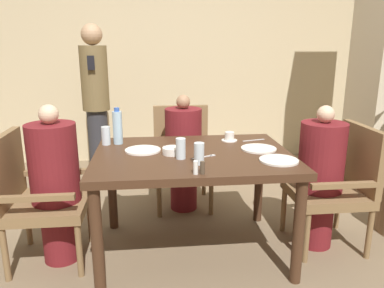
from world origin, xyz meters
The scene contains 23 objects.
ground_plane centered at (0.00, 0.00, 0.00)m, with size 16.00×16.00×0.00m, color #7A664C.
wall_back centered at (0.00, 2.35, 1.40)m, with size 8.00×0.06×2.80m.
dining_table centered at (0.00, 0.00, 0.65)m, with size 1.33×0.99×0.74m.
chair_left_side centered at (-1.06, 0.00, 0.49)m, with size 0.52×0.52×0.90m.
diner_in_left_chair centered at (-0.92, 0.00, 0.56)m, with size 0.32×0.32×1.09m.
chair_far_side centered at (0.00, 0.89, 0.49)m, with size 0.52×0.52×0.90m.
diner_in_far_chair centered at (0.00, 0.75, 0.53)m, with size 0.32×0.32×1.04m.
chair_right_side centered at (1.06, 0.00, 0.49)m, with size 0.52×0.52×0.90m.
diner_in_right_chair centered at (0.92, 0.00, 0.54)m, with size 0.32×0.32×1.05m.
standing_host centered at (-0.85, 1.60, 0.89)m, with size 0.28×0.32×1.66m.
plate_main_left centered at (0.47, 0.04, 0.75)m, with size 0.25×0.25×0.01m.
plate_main_right centered at (-0.34, 0.09, 0.75)m, with size 0.25×0.25×0.01m.
plate_dessert_center centered at (0.52, -0.24, 0.75)m, with size 0.25×0.25×0.01m.
teacup_with_saucer centered at (0.31, 0.30, 0.77)m, with size 0.12×0.12×0.07m.
bowl_small centered at (-0.14, -0.01, 0.77)m, with size 0.14×0.14×0.05m.
water_bottle centered at (-0.52, 0.31, 0.87)m, with size 0.07×0.07×0.27m.
glass_tall_near centered at (-0.61, 0.29, 0.81)m, with size 0.06×0.06×0.13m.
glass_tall_mid centered at (0.01, -0.24, 0.81)m, with size 0.06×0.06×0.13m.
glass_tall_far centered at (-0.09, -0.12, 0.81)m, with size 0.06×0.06×0.13m.
salt_shaker centered at (-0.03, -0.43, 0.78)m, with size 0.03×0.03×0.08m.
pepper_shaker centered at (0.01, -0.43, 0.78)m, with size 0.03×0.03×0.07m.
fork_beside_plate centered at (0.08, -0.10, 0.74)m, with size 0.16×0.09×0.00m.
knife_beside_plate centered at (0.51, 0.29, 0.74)m, with size 0.18×0.06×0.00m.
Camera 1 is at (-0.27, -2.42, 1.46)m, focal length 35.00 mm.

